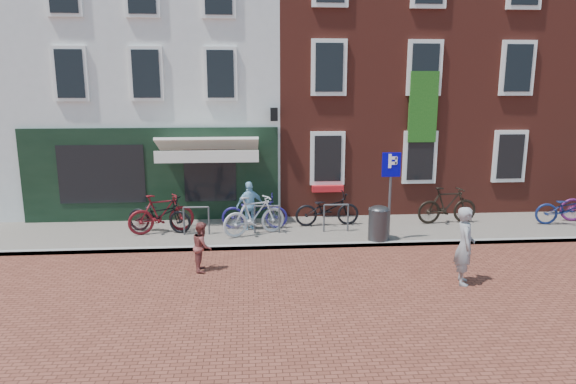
{
  "coord_description": "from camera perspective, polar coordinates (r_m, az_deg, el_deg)",
  "views": [
    {
      "loc": [
        -1.99,
        -12.82,
        4.24
      ],
      "look_at": [
        -0.9,
        1.15,
        1.31
      ],
      "focal_mm": 31.58,
      "sensor_mm": 36.0,
      "label": 1
    }
  ],
  "objects": [
    {
      "name": "bicycle_0",
      "position": [
        15.08,
        -14.29,
        -2.48
      ],
      "size": [
        2.06,
        1.21,
        1.02
      ],
      "primitive_type": "imported",
      "rotation": [
        0.0,
        0.0,
        1.28
      ],
      "color": "black",
      "rests_on": "sidewalk"
    },
    {
      "name": "woman",
      "position": [
        11.66,
        19.28,
        -5.72
      ],
      "size": [
        0.56,
        0.71,
        1.72
      ],
      "primitive_type": "imported",
      "rotation": [
        0.0,
        0.0,
        1.31
      ],
      "color": "gray",
      "rests_on": "ground"
    },
    {
      "name": "bicycle_3",
      "position": [
        14.32,
        -3.81,
        -2.66
      ],
      "size": [
        1.94,
        1.24,
        1.13
      ],
      "primitive_type": "imported",
      "rotation": [
        0.0,
        0.0,
        1.98
      ],
      "color": "#BCBBBE",
      "rests_on": "sidewalk"
    },
    {
      "name": "building_brick_mid",
      "position": [
        20.23,
        7.11,
        13.89
      ],
      "size": [
        6.0,
        8.0,
        10.0
      ],
      "primitive_type": "cube",
      "color": "maroon",
      "rests_on": "ground"
    },
    {
      "name": "bicycle_6",
      "position": [
        17.54,
        29.07,
        -1.64
      ],
      "size": [
        2.04,
        1.02,
        1.02
      ],
      "primitive_type": "imported",
      "rotation": [
        0.0,
        0.0,
        1.39
      ],
      "color": "#121E4D",
      "rests_on": "sidewalk"
    },
    {
      "name": "parking_sign",
      "position": [
        13.82,
        11.48,
        1.26
      ],
      "size": [
        0.5,
        0.08,
        2.43
      ],
      "color": "#4C4C4F",
      "rests_on": "sidewalk"
    },
    {
      "name": "bicycle_1",
      "position": [
        14.95,
        -14.07,
        -2.37
      ],
      "size": [
        1.96,
        1.14,
        1.13
      ],
      "primitive_type": "imported",
      "rotation": [
        0.0,
        0.0,
        1.92
      ],
      "color": "maroon",
      "rests_on": "sidewalk"
    },
    {
      "name": "ground",
      "position": [
        13.65,
        4.17,
        -6.31
      ],
      "size": [
        80.0,
        80.0,
        0.0
      ],
      "primitive_type": "plane",
      "color": "brown"
    },
    {
      "name": "bicycle_5",
      "position": [
        16.27,
        17.49,
        -1.42
      ],
      "size": [
        1.92,
        0.66,
        1.13
      ],
      "primitive_type": "imported",
      "rotation": [
        0.0,
        0.0,
        1.64
      ],
      "color": "black",
      "rests_on": "sidewalk"
    },
    {
      "name": "building_brick_right",
      "position": [
        22.21,
        22.87,
        12.88
      ],
      "size": [
        6.0,
        8.0,
        10.0
      ],
      "primitive_type": "cube",
      "color": "maroon",
      "rests_on": "ground"
    },
    {
      "name": "bicycle_4",
      "position": [
        15.33,
        4.43,
        -1.91
      ],
      "size": [
        1.98,
        0.79,
        1.02
      ],
      "primitive_type": "imported",
      "rotation": [
        0.0,
        0.0,
        1.63
      ],
      "color": "black",
      "rests_on": "sidewalk"
    },
    {
      "name": "cafe_person",
      "position": [
        14.87,
        -4.32,
        -1.53
      ],
      "size": [
        0.91,
        0.65,
        1.43
      ],
      "primitive_type": "imported",
      "rotation": [
        0.0,
        0.0,
        3.54
      ],
      "color": "#91C6E7",
      "rests_on": "sidewalk"
    },
    {
      "name": "sidewalk",
      "position": [
        15.22,
        7.06,
        -4.26
      ],
      "size": [
        24.0,
        3.0,
        0.1
      ],
      "primitive_type": "cube",
      "color": "slate",
      "rests_on": "ground"
    },
    {
      "name": "litter_bin",
      "position": [
        14.05,
        10.19,
        -3.24
      ],
      "size": [
        0.56,
        0.56,
        1.03
      ],
      "color": "#39393C",
      "rests_on": "sidewalk"
    },
    {
      "name": "bicycle_2",
      "position": [
        15.0,
        -3.77,
        -2.21
      ],
      "size": [
        1.97,
        0.75,
        1.02
      ],
      "primitive_type": "imported",
      "rotation": [
        0.0,
        0.0,
        1.53
      ],
      "color": "navy",
      "rests_on": "sidewalk"
    },
    {
      "name": "building_stucco",
      "position": [
        20.05,
        -13.42,
        12.25
      ],
      "size": [
        8.0,
        8.0,
        9.0
      ],
      "primitive_type": "cube",
      "color": "silver",
      "rests_on": "ground"
    },
    {
      "name": "boy",
      "position": [
        12.03,
        -9.63,
        -6.05
      ],
      "size": [
        0.47,
        0.59,
        1.16
      ],
      "primitive_type": "imported",
      "rotation": [
        0.0,
        0.0,
        1.63
      ],
      "color": "brown",
      "rests_on": "ground"
    }
  ]
}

